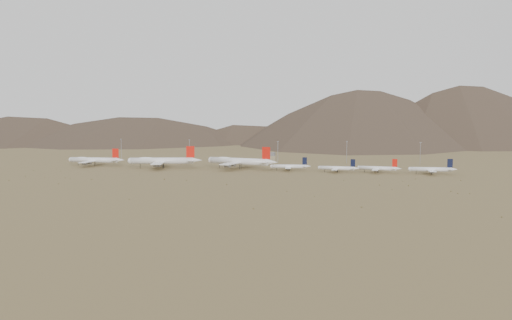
% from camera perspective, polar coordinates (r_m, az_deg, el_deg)
% --- Properties ---
extents(ground, '(3000.00, 3000.00, 0.00)m').
position_cam_1_polar(ground, '(487.08, -4.42, -1.48)').
color(ground, olive).
rests_on(ground, ground).
extents(mountain_ridge, '(4400.00, 1000.00, 300.00)m').
position_cam_1_polar(mountain_ridge, '(1371.70, 7.33, 9.01)').
color(mountain_ridge, brown).
rests_on(mountain_ridge, ground).
extents(widebody_west, '(65.78, 50.74, 19.54)m').
position_cam_1_polar(widebody_west, '(579.83, -17.98, 0.01)').
color(widebody_west, white).
rests_on(widebody_west, ground).
extents(widebody_centre, '(77.02, 60.82, 23.40)m').
position_cam_1_polar(widebody_centre, '(537.04, -10.67, -0.07)').
color(widebody_centre, white).
rests_on(widebody_centre, ground).
extents(widebody_east, '(79.45, 62.24, 23.86)m').
position_cam_1_polar(widebody_east, '(520.32, -1.91, -0.13)').
color(widebody_east, white).
rests_on(widebody_east, ground).
extents(narrowbody_a, '(41.37, 30.16, 13.74)m').
position_cam_1_polar(narrowbody_a, '(505.03, 3.89, -0.73)').
color(narrowbody_a, white).
rests_on(narrowbody_a, ground).
extents(narrowbody_b, '(40.65, 29.15, 13.41)m').
position_cam_1_polar(narrowbody_b, '(495.08, 9.33, -0.92)').
color(narrowbody_b, white).
rests_on(narrowbody_b, ground).
extents(narrowbody_c, '(42.48, 30.79, 14.05)m').
position_cam_1_polar(narrowbody_c, '(499.37, 13.82, -0.92)').
color(narrowbody_c, white).
rests_on(narrowbody_c, ground).
extents(narrowbody_d, '(45.48, 32.83, 15.02)m').
position_cam_1_polar(narrowbody_d, '(501.02, 19.46, -1.01)').
color(narrowbody_d, white).
rests_on(narrowbody_d, ground).
extents(control_tower, '(8.00, 8.00, 12.00)m').
position_cam_1_polar(control_tower, '(594.56, 1.90, 0.24)').
color(control_tower, gray).
rests_on(control_tower, ground).
extents(mast_far_west, '(2.00, 0.60, 25.70)m').
position_cam_1_polar(mast_far_west, '(663.49, -15.14, 1.34)').
color(mast_far_west, gray).
rests_on(mast_far_west, ground).
extents(mast_west, '(2.00, 0.60, 25.70)m').
position_cam_1_polar(mast_west, '(627.67, -7.61, 1.27)').
color(mast_west, gray).
rests_on(mast_west, ground).
extents(mast_centre, '(2.00, 0.60, 25.70)m').
position_cam_1_polar(mast_centre, '(586.62, 2.51, 1.04)').
color(mast_centre, gray).
rests_on(mast_centre, ground).
extents(mast_east, '(2.00, 0.60, 25.70)m').
position_cam_1_polar(mast_east, '(594.32, 10.33, 1.02)').
color(mast_east, gray).
rests_on(mast_east, ground).
extents(mast_far_east, '(2.00, 0.60, 25.70)m').
position_cam_1_polar(mast_far_east, '(592.38, 18.26, 0.83)').
color(mast_far_east, gray).
rests_on(mast_far_east, ground).
extents(desert_scrub, '(434.62, 174.70, 0.91)m').
position_cam_1_polar(desert_scrub, '(403.47, -2.88, -2.79)').
color(desert_scrub, brown).
rests_on(desert_scrub, ground).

